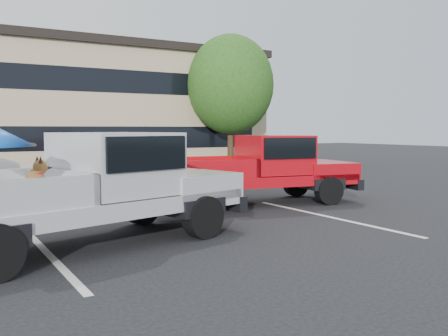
{
  "coord_description": "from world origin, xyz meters",
  "views": [
    {
      "loc": [
        -4.53,
        -6.15,
        1.94
      ],
      "look_at": [
        -0.4,
        0.82,
        1.3
      ],
      "focal_mm": 40.0,
      "sensor_mm": 36.0,
      "label": 1
    }
  ],
  "objects": [
    {
      "name": "silver_pickup",
      "position": [
        -2.02,
        2.07,
        1.05
      ],
      "size": [
        6.0,
        3.31,
        2.06
      ],
      "rotation": [
        0.0,
        0.0,
        0.25
      ],
      "color": "black",
      "rests_on": "ground"
    },
    {
      "name": "ground",
      "position": [
        0.0,
        0.0,
        0.0
      ],
      "size": [
        90.0,
        90.0,
        0.0
      ],
      "primitive_type": "plane",
      "color": "black",
      "rests_on": "ground"
    },
    {
      "name": "motel_building",
      "position": [
        2.0,
        20.99,
        3.21
      ],
      "size": [
        20.4,
        8.4,
        6.3
      ],
      "color": "#CBB387",
      "rests_on": "ground"
    },
    {
      "name": "stripe_left",
      "position": [
        -3.0,
        2.0,
        0.0
      ],
      "size": [
        0.12,
        5.0,
        0.01
      ],
      "primitive_type": "cube",
      "color": "silver",
      "rests_on": "ground"
    },
    {
      "name": "stripe_right",
      "position": [
        3.0,
        2.0,
        0.0
      ],
      "size": [
        0.12,
        5.0,
        0.01
      ],
      "primitive_type": "cube",
      "color": "silver",
      "rests_on": "ground"
    },
    {
      "name": "tree_right",
      "position": [
        9.0,
        16.0,
        4.21
      ],
      "size": [
        4.46,
        4.46,
        6.78
      ],
      "color": "#332114",
      "rests_on": "ground"
    },
    {
      "name": "tree_back",
      "position": [
        6.0,
        24.0,
        4.41
      ],
      "size": [
        4.68,
        4.68,
        7.11
      ],
      "color": "#332114",
      "rests_on": "ground"
    },
    {
      "name": "red_pickup",
      "position": [
        3.11,
        4.44,
        0.97
      ],
      "size": [
        5.6,
        2.75,
        1.77
      ],
      "rotation": [
        0.0,
        0.0,
        -0.18
      ],
      "color": "black",
      "rests_on": "ground"
    }
  ]
}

